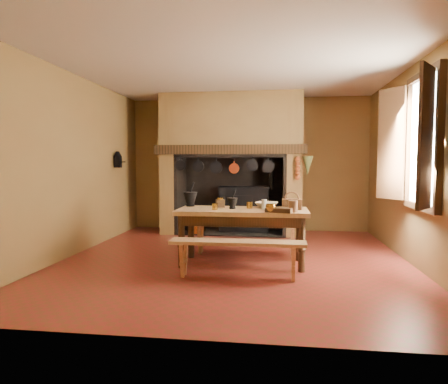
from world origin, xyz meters
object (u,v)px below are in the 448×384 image
at_px(iron_range, 245,209).
at_px(work_table, 242,218).
at_px(coffee_grinder, 220,203).
at_px(mixing_bowl, 267,205).
at_px(wicker_basket, 292,204).
at_px(bench_front, 237,250).

distance_m(iron_range, work_table, 2.73).
xyz_separation_m(coffee_grinder, mixing_bowl, (0.67, 0.07, -0.03)).
bearing_deg(wicker_basket, iron_range, 106.03).
bearing_deg(iron_range, mixing_bowl, -78.29).
relative_size(iron_range, mixing_bowl, 4.91).
xyz_separation_m(mixing_bowl, wicker_basket, (0.35, -0.20, 0.04)).
bearing_deg(wicker_basket, work_table, -177.58).
distance_m(bench_front, mixing_bowl, 1.11).
relative_size(iron_range, work_table, 0.89).
bearing_deg(bench_front, iron_range, 93.08).
xyz_separation_m(iron_range, work_table, (0.18, -2.72, 0.17)).
height_order(work_table, coffee_grinder, coffee_grinder).
distance_m(iron_range, coffee_grinder, 2.57).
height_order(bench_front, mixing_bowl, mixing_bowl).
bearing_deg(work_table, coffee_grinder, 152.02).
bearing_deg(coffee_grinder, wicker_basket, -26.71).
relative_size(work_table, mixing_bowl, 5.53).
height_order(work_table, wicker_basket, wicker_basket).
relative_size(iron_range, wicker_basket, 6.01).
distance_m(work_table, coffee_grinder, 0.43).
relative_size(work_table, bench_front, 1.08).
distance_m(coffee_grinder, mixing_bowl, 0.67).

